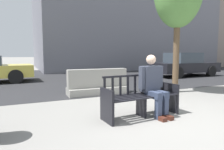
% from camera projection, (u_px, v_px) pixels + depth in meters
% --- Properties ---
extents(ground_plane, '(200.00, 200.00, 0.00)m').
position_uv_depth(ground_plane, '(174.00, 120.00, 4.03)').
color(ground_plane, gray).
extents(street_asphalt, '(120.00, 12.00, 0.01)m').
position_uv_depth(street_asphalt, '(73.00, 77.00, 11.90)').
color(street_asphalt, '#28282B').
rests_on(street_asphalt, ground).
extents(street_bench, '(1.72, 0.64, 0.88)m').
position_uv_depth(street_bench, '(141.00, 98.00, 4.26)').
color(street_bench, black).
rests_on(street_bench, ground).
extents(seated_person, '(0.59, 0.74, 1.31)m').
position_uv_depth(seated_person, '(153.00, 84.00, 4.31)').
color(seated_person, '#383D4C').
rests_on(seated_person, ground).
extents(jersey_barrier_centre, '(2.01, 0.71, 0.84)m').
position_uv_depth(jersey_barrier_centre, '(98.00, 84.00, 6.64)').
color(jersey_barrier_centre, gray).
rests_on(jersey_barrier_centre, ground).
extents(car_sedan_mid, '(4.12, 1.92, 1.42)m').
position_uv_depth(car_sedan_mid, '(184.00, 65.00, 12.09)').
color(car_sedan_mid, black).
rests_on(car_sedan_mid, ground).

